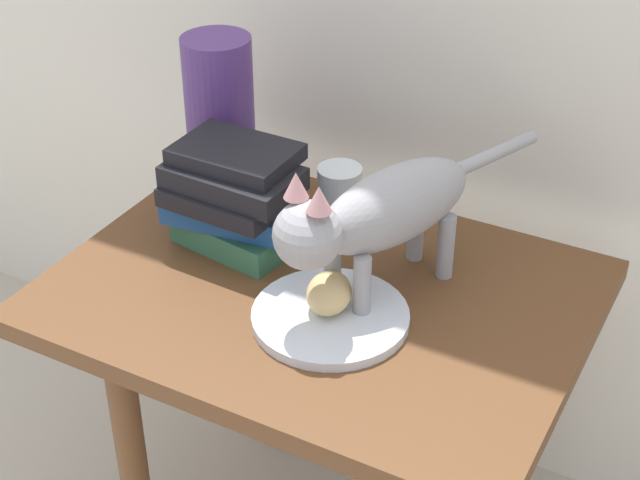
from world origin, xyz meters
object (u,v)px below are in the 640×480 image
object	(u,v)px
cat	(379,213)
book_stack	(234,198)
plate	(330,317)
side_table	(320,336)
green_vase	(220,117)
bread_roll	(329,293)
candle_jar	(340,195)

from	to	relation	value
cat	book_stack	distance (m)	0.25
plate	book_stack	distance (m)	0.25
side_table	green_vase	distance (m)	0.39
plate	bread_roll	distance (m)	0.03
bread_roll	book_stack	size ratio (longest dim) A/B	0.38
cat	green_vase	xyz separation A→B (m)	(-0.35, 0.15, -0.00)
cat	book_stack	xyz separation A→B (m)	(-0.24, 0.01, -0.05)
plate	cat	world-z (taller)	cat
book_stack	candle_jar	world-z (taller)	book_stack
bread_roll	cat	distance (m)	0.13
side_table	green_vase	xyz separation A→B (m)	(-0.27, 0.17, 0.22)
bread_roll	green_vase	world-z (taller)	green_vase
side_table	cat	distance (m)	0.23
plate	candle_jar	size ratio (longest dim) A/B	2.51
bread_roll	candle_jar	distance (m)	0.26
bread_roll	plate	bearing A→B (deg)	-51.33
book_stack	green_vase	distance (m)	0.18
book_stack	candle_jar	bearing A→B (deg)	56.31
plate	cat	size ratio (longest dim) A/B	0.47
plate	book_stack	world-z (taller)	book_stack
bread_roll	cat	size ratio (longest dim) A/B	0.18
bread_roll	green_vase	distance (m)	0.40
side_table	bread_roll	world-z (taller)	bread_roll
plate	green_vase	bearing A→B (deg)	143.99
plate	bread_roll	bearing A→B (deg)	128.67
side_table	candle_jar	distance (m)	0.23
side_table	plate	distance (m)	0.12
bread_roll	green_vase	size ratio (longest dim) A/B	0.30
plate	bread_roll	xyz separation A→B (m)	(-0.01, 0.01, 0.03)
plate	bread_roll	world-z (taller)	bread_roll
plate	book_stack	xyz separation A→B (m)	(-0.21, 0.10, 0.08)
bread_roll	cat	world-z (taller)	cat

